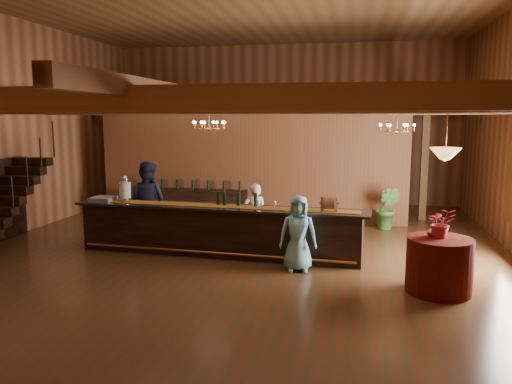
% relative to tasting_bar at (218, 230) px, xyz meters
% --- Properties ---
extents(floor, '(14.00, 14.00, 0.00)m').
position_rel_tasting_bar_xyz_m(floor, '(0.40, 0.34, -0.55)').
color(floor, '#5A311B').
rests_on(floor, ground).
extents(wall_back, '(12.00, 0.10, 5.50)m').
position_rel_tasting_bar_xyz_m(wall_back, '(0.40, 7.34, 2.20)').
color(wall_back, '#9C633F').
rests_on(wall_back, floor).
extents(wall_front, '(12.00, 0.10, 5.50)m').
position_rel_tasting_bar_xyz_m(wall_front, '(0.40, -6.66, 2.20)').
color(wall_front, '#9C633F').
rests_on(wall_front, floor).
extents(beam_grid, '(11.90, 13.90, 0.39)m').
position_rel_tasting_bar_xyz_m(beam_grid, '(0.40, 0.85, 2.69)').
color(beam_grid, brown).
rests_on(beam_grid, wall_left).
extents(support_posts, '(9.20, 10.20, 3.20)m').
position_rel_tasting_bar_xyz_m(support_posts, '(0.40, -0.16, 1.05)').
color(support_posts, brown).
rests_on(support_posts, floor).
extents(partition_wall, '(9.00, 0.18, 3.10)m').
position_rel_tasting_bar_xyz_m(partition_wall, '(-0.10, 3.84, 1.00)').
color(partition_wall, brown).
rests_on(partition_wall, floor).
extents(staircase, '(1.00, 2.80, 2.00)m').
position_rel_tasting_bar_xyz_m(staircase, '(-5.05, -0.40, 0.45)').
color(staircase, black).
rests_on(staircase, floor).
extents(backroom_boxes, '(4.10, 0.60, 1.10)m').
position_rel_tasting_bar_xyz_m(backroom_boxes, '(0.11, 5.84, -0.02)').
color(backroom_boxes, black).
rests_on(backroom_boxes, floor).
extents(tasting_bar, '(6.56, 1.22, 1.10)m').
position_rel_tasting_bar_xyz_m(tasting_bar, '(0.00, 0.00, 0.00)').
color(tasting_bar, black).
rests_on(tasting_bar, floor).
extents(beverage_dispenser, '(0.26, 0.26, 0.60)m').
position_rel_tasting_bar_xyz_m(beverage_dispenser, '(-2.24, 0.19, 0.82)').
color(beverage_dispenser, silver).
rests_on(beverage_dispenser, tasting_bar).
extents(glass_rack_tray, '(0.50, 0.50, 0.10)m').
position_rel_tasting_bar_xyz_m(glass_rack_tray, '(-2.75, 0.11, 0.59)').
color(glass_rack_tray, gray).
rests_on(glass_rack_tray, tasting_bar).
extents(raffle_drum, '(0.34, 0.24, 0.30)m').
position_rel_tasting_bar_xyz_m(raffle_drum, '(2.41, -0.20, 0.71)').
color(raffle_drum, brown).
rests_on(raffle_drum, tasting_bar).
extents(bar_bottle_0, '(0.07, 0.07, 0.30)m').
position_rel_tasting_bar_xyz_m(bar_bottle_0, '(-0.01, 0.13, 0.69)').
color(bar_bottle_0, black).
rests_on(bar_bottle_0, tasting_bar).
extents(bar_bottle_1, '(0.07, 0.07, 0.30)m').
position_rel_tasting_bar_xyz_m(bar_bottle_1, '(0.12, 0.12, 0.69)').
color(bar_bottle_1, black).
rests_on(bar_bottle_1, tasting_bar).
extents(bar_bottle_2, '(0.07, 0.07, 0.30)m').
position_rel_tasting_bar_xyz_m(bar_bottle_2, '(0.45, 0.10, 0.69)').
color(bar_bottle_2, black).
rests_on(bar_bottle_2, tasting_bar).
extents(bar_bottle_3, '(0.07, 0.07, 0.30)m').
position_rel_tasting_bar_xyz_m(bar_bottle_3, '(0.83, 0.08, 0.69)').
color(bar_bottle_3, black).
rests_on(bar_bottle_3, tasting_bar).
extents(backbar_shelf, '(3.26, 0.92, 0.91)m').
position_rel_tasting_bar_xyz_m(backbar_shelf, '(-1.72, 3.53, -0.10)').
color(backbar_shelf, black).
rests_on(backbar_shelf, floor).
extents(round_table, '(1.11, 1.11, 0.96)m').
position_rel_tasting_bar_xyz_m(round_table, '(4.37, -1.57, -0.07)').
color(round_table, '#610C04').
rests_on(round_table, floor).
extents(chandelier_left, '(0.80, 0.80, 0.53)m').
position_rel_tasting_bar_xyz_m(chandelier_left, '(-0.55, 1.29, 2.27)').
color(chandelier_left, '#B97130').
rests_on(chandelier_left, beam_grid).
extents(chandelier_right, '(0.80, 0.80, 0.59)m').
position_rel_tasting_bar_xyz_m(chandelier_right, '(3.86, 1.86, 2.21)').
color(chandelier_right, '#B97130').
rests_on(chandelier_right, beam_grid).
extents(pendant_lamp, '(0.52, 0.52, 0.90)m').
position_rel_tasting_bar_xyz_m(pendant_lamp, '(4.37, -1.57, 1.85)').
color(pendant_lamp, '#B97130').
rests_on(pendant_lamp, beam_grid).
extents(bartender, '(0.62, 0.49, 1.49)m').
position_rel_tasting_bar_xyz_m(bartender, '(0.67, 0.80, 0.19)').
color(bartender, white).
rests_on(bartender, floor).
extents(staff_second, '(1.07, 0.90, 1.96)m').
position_rel_tasting_bar_xyz_m(staff_second, '(-1.94, 0.75, 0.43)').
color(staff_second, '#1C1F31').
rests_on(staff_second, floor).
extents(guest, '(0.78, 0.56, 1.50)m').
position_rel_tasting_bar_xyz_m(guest, '(1.85, -0.80, 0.20)').
color(guest, '#79C1D2').
rests_on(guest, floor).
extents(floor_plant, '(0.78, 0.71, 1.16)m').
position_rel_tasting_bar_xyz_m(floor_plant, '(3.81, 3.30, 0.03)').
color(floor_plant, '#407631').
rests_on(floor_plant, floor).
extents(table_flowers, '(0.50, 0.44, 0.52)m').
position_rel_tasting_bar_xyz_m(table_flowers, '(4.37, -1.52, 0.67)').
color(table_flowers, '#AE2337').
rests_on(table_flowers, round_table).
extents(table_vase, '(0.18, 0.18, 0.27)m').
position_rel_tasting_bar_xyz_m(table_vase, '(4.24, -1.44, 0.54)').
color(table_vase, '#B97130').
rests_on(table_vase, round_table).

